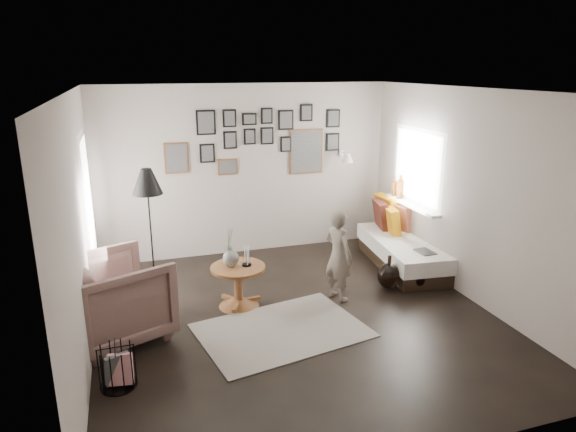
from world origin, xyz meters
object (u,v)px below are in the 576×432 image
object	(u,v)px
daybed	(401,247)
magazine_basket	(117,367)
pedestal_table	(238,288)
demijohn_small	(417,277)
armchair	(116,298)
child	(338,255)
vase	(231,255)
demijohn_large	(389,276)
floor_lamp	(147,186)

from	to	relation	value
daybed	magazine_basket	xyz separation A→B (m)	(-4.00, -1.90, -0.08)
pedestal_table	demijohn_small	world-z (taller)	pedestal_table
armchair	child	size ratio (longest dim) A/B	0.87
armchair	demijohn_small	bearing A→B (deg)	-110.30
pedestal_table	daybed	xyz separation A→B (m)	(2.58, 0.62, 0.03)
vase	demijohn_small	bearing A→B (deg)	-5.34
vase	demijohn_small	world-z (taller)	vase
armchair	demijohn_large	size ratio (longest dim) A/B	2.23
vase	floor_lamp	size ratio (longest dim) A/B	0.29
pedestal_table	daybed	world-z (taller)	daybed
daybed	magazine_basket	world-z (taller)	daybed
demijohn_small	child	bearing A→B (deg)	178.25
demijohn_small	child	world-z (taller)	child
magazine_basket	demijohn_small	size ratio (longest dim) A/B	0.97
vase	demijohn_large	world-z (taller)	vase
pedestal_table	demijohn_large	world-z (taller)	pedestal_table
pedestal_table	armchair	xyz separation A→B (m)	(-1.40, -0.34, 0.22)
vase	magazine_basket	xyz separation A→B (m)	(-1.34, -1.30, -0.47)
armchair	floor_lamp	size ratio (longest dim) A/B	0.62
daybed	child	distance (m)	1.59
demijohn_large	demijohn_small	size ratio (longest dim) A/B	1.10
armchair	magazine_basket	world-z (taller)	armchair
pedestal_table	floor_lamp	distance (m)	1.70
pedestal_table	demijohn_large	size ratio (longest dim) A/B	1.46
armchair	demijohn_large	xyz separation A→B (m)	(3.41, 0.25, -0.29)
armchair	demijohn_small	distance (m)	3.78
vase	child	xyz separation A→B (m)	(1.32, -0.19, -0.08)
vase	armchair	bearing A→B (deg)	-164.73
pedestal_table	magazine_basket	size ratio (longest dim) A/B	1.66
pedestal_table	vase	xyz separation A→B (m)	(-0.08, 0.02, 0.43)
daybed	magazine_basket	distance (m)	4.42
armchair	demijohn_large	distance (m)	3.43
pedestal_table	child	world-z (taller)	child
daybed	demijohn_small	distance (m)	0.87
pedestal_table	demijohn_small	size ratio (longest dim) A/B	1.61
demijohn_large	daybed	bearing A→B (deg)	50.92
armchair	magazine_basket	size ratio (longest dim) A/B	2.54
vase	floor_lamp	world-z (taller)	floor_lamp
daybed	vase	bearing A→B (deg)	-161.36
daybed	floor_lamp	distance (m)	3.71
floor_lamp	demijohn_small	distance (m)	3.68
floor_lamp	child	xyz separation A→B (m)	(2.19, -0.98, -0.82)
vase	demijohn_large	distance (m)	2.15
floor_lamp	pedestal_table	bearing A→B (deg)	-40.50
vase	demijohn_large	bearing A→B (deg)	-2.95
pedestal_table	magazine_basket	world-z (taller)	pedestal_table
armchair	demijohn_small	xyz separation A→B (m)	(3.76, 0.13, -0.31)
child	vase	bearing A→B (deg)	60.68
pedestal_table	demijohn_large	xyz separation A→B (m)	(2.01, -0.09, -0.07)
pedestal_table	armchair	size ratio (longest dim) A/B	0.65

